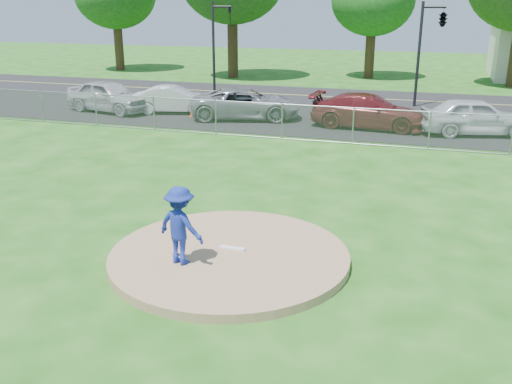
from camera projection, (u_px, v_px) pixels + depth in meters
The scene contains 15 objects.
ground at pixel (318, 154), 21.94m from camera, with size 120.00×120.00×0.00m, color #184F11.
pitchers_mound at pixel (229, 257), 12.86m from camera, with size 5.40×5.40×0.20m, color #9B7555.
pitching_rubber at pixel (232, 248), 13.00m from camera, with size 0.60×0.15×0.04m, color white.
chain_link_fence at pixel (329, 125), 23.51m from camera, with size 40.00×0.06×1.50m, color gray.
parking_lot at pixel (345, 122), 27.81m from camera, with size 50.00×8.00×0.01m, color black.
street at pixel (365, 98), 34.60m from camera, with size 60.00×7.00×0.01m, color black.
traffic_signal_left at pixel (217, 40), 34.22m from camera, with size 1.28×0.20×5.60m.
traffic_signal_center at pixel (441, 21), 30.20m from camera, with size 1.42×2.48×5.60m.
pitcher at pixel (180, 225), 12.07m from camera, with size 1.11×0.64×1.72m, color navy.
traffic_cone at pixel (193, 110), 28.93m from camera, with size 0.34×0.34×0.67m, color #DA430B.
parked_car_silver at pixel (109, 96), 30.09m from camera, with size 1.96×4.86×1.66m, color #B1B0B5.
parked_car_white at pixel (174, 100), 29.79m from camera, with size 1.47×4.22×1.39m, color silver.
parked_car_gray at pixel (245, 104), 28.29m from camera, with size 2.49×5.39×1.50m, color gray.
parked_car_darkred at pixel (369, 111), 26.23m from camera, with size 2.17×5.33×1.55m, color maroon.
parked_car_pearl at pixel (476, 116), 24.84m from camera, with size 1.90×4.73×1.61m, color silver.
Camera 1 is at (4.10, -11.01, 5.56)m, focal length 40.00 mm.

